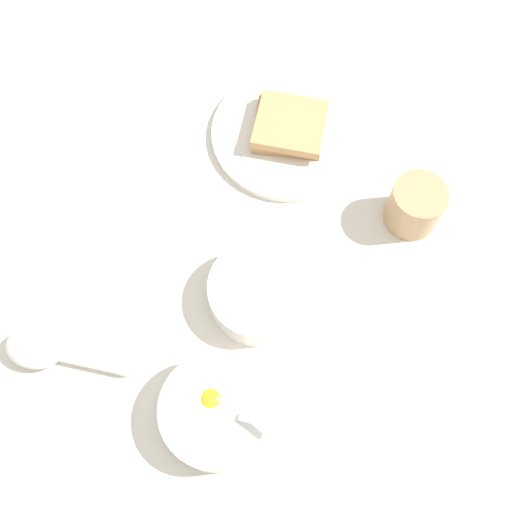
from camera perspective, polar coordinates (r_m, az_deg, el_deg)
name	(u,v)px	position (r m, az deg, el deg)	size (l,w,h in m)	color
ground_plane	(228,282)	(0.77, -2.69, -2.53)	(3.00, 3.00, 0.00)	silver
egg_bowl	(216,411)	(0.70, -3.86, -14.54)	(0.14, 0.13, 0.07)	white
toast_plate	(288,134)	(0.87, 3.09, 11.57)	(0.22, 0.22, 0.01)	white
toast_sandwich	(289,125)	(0.85, 3.20, 12.34)	(0.11, 0.11, 0.03)	tan
soup_spoon	(43,350)	(0.77, -19.59, -8.42)	(0.15, 0.06, 0.03)	white
congee_bowl	(260,292)	(0.74, 0.38, -3.40)	(0.13, 0.13, 0.04)	white
drinking_cup	(415,205)	(0.80, 14.95, 4.69)	(0.07, 0.07, 0.07)	tan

